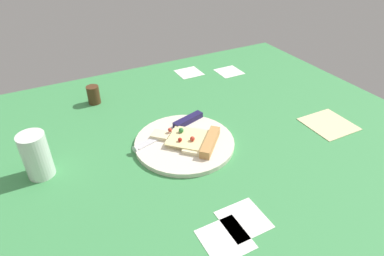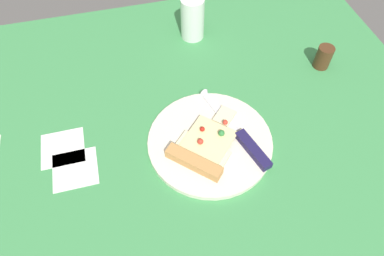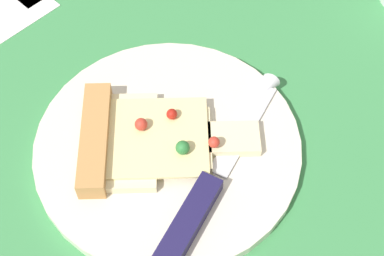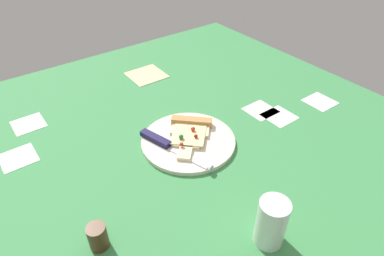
% 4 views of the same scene
% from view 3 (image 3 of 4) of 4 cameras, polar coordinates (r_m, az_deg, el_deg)
% --- Properties ---
extents(ground_plane, '(1.23, 1.23, 0.03)m').
position_cam_3_polar(ground_plane, '(0.59, -13.05, -3.64)').
color(ground_plane, '#3D8C4C').
rests_on(ground_plane, ground).
extents(plate, '(0.27, 0.27, 0.01)m').
position_cam_3_polar(plate, '(0.57, -2.46, -1.85)').
color(plate, silver).
rests_on(plate, ground_plane).
extents(pizza_slice, '(0.18, 0.18, 0.03)m').
position_cam_3_polar(pizza_slice, '(0.56, -5.15, -1.14)').
color(pizza_slice, beige).
rests_on(pizza_slice, plate).
extents(knife, '(0.24, 0.09, 0.02)m').
position_cam_3_polar(knife, '(0.53, 1.87, -5.68)').
color(knife, silver).
rests_on(knife, plate).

